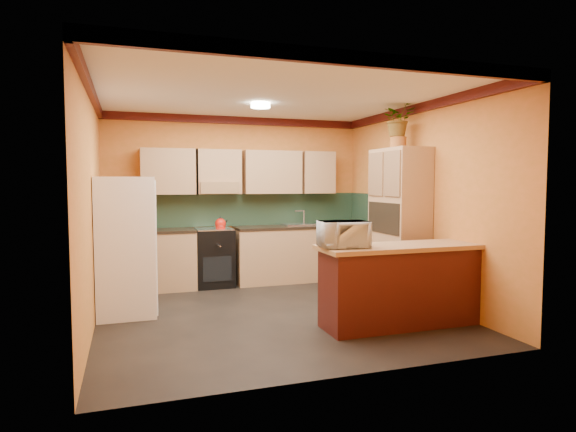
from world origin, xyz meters
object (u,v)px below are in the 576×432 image
at_px(pantry, 399,225).
at_px(base_cabinets_back, 252,256).
at_px(microwave, 343,234).
at_px(breakfast_bar, 400,287).
at_px(stove, 214,257).
at_px(fridge, 126,247).

bearing_deg(pantry, base_cabinets_back, 134.78).
relative_size(base_cabinets_back, pantry, 1.74).
bearing_deg(microwave, breakfast_bar, 6.15).
xyz_separation_m(stove, breakfast_bar, (1.66, -2.77, -0.02)).
relative_size(base_cabinets_back, stove, 4.01).
bearing_deg(base_cabinets_back, stove, -180.00).
height_order(stove, microwave, microwave).
bearing_deg(fridge, stove, 45.51).
xyz_separation_m(base_cabinets_back, fridge, (-1.93, -1.33, 0.41)).
height_order(stove, fridge, fridge).
bearing_deg(fridge, microwave, -32.65).
bearing_deg(fridge, base_cabinets_back, 34.55).
xyz_separation_m(fridge, microwave, (2.25, -1.44, 0.22)).
bearing_deg(stove, fridge, -134.49).
xyz_separation_m(pantry, breakfast_bar, (-0.64, -1.09, -0.61)).
bearing_deg(pantry, stove, 143.76).
distance_m(pantry, breakfast_bar, 1.40).
bearing_deg(breakfast_bar, stove, 120.87).
relative_size(stove, microwave, 1.76).
distance_m(base_cabinets_back, fridge, 2.38).
bearing_deg(base_cabinets_back, pantry, -45.22).
bearing_deg(breakfast_bar, fridge, 154.09).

